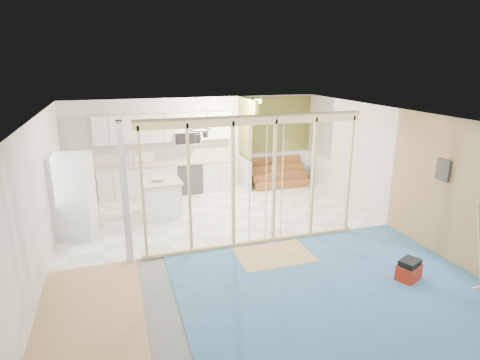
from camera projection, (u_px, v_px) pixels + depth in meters
name	position (u px, v px, depth m)	size (l,w,h in m)	color
room	(239.00, 184.00, 7.62)	(7.01, 8.01, 2.61)	slate
floor_overlays	(242.00, 244.00, 8.06)	(7.00, 8.00, 0.03)	white
stud_frame	(228.00, 171.00, 7.48)	(4.66, 0.14, 2.60)	beige
base_cabinets	(141.00, 184.00, 10.45)	(4.45, 2.24, 0.93)	silver
upper_cabinets	(166.00, 128.00, 10.71)	(3.60, 0.41, 0.85)	silver
green_partition	(268.00, 154.00, 11.66)	(2.25, 1.51, 2.60)	olive
pot_rack	(201.00, 132.00, 9.06)	(0.52, 0.52, 0.72)	black
sheathing_panel	(469.00, 198.00, 6.81)	(0.02, 4.00, 2.60)	tan
electrical_panel	(443.00, 170.00, 7.25)	(0.04, 0.30, 0.40)	#37373C
ceiling_light	(255.00, 101.00, 10.42)	(0.32, 0.32, 0.08)	#FFEABF
fridge	(74.00, 197.00, 8.20)	(0.89, 0.86, 1.76)	silver
island	(161.00, 198.00, 9.43)	(0.94, 0.94, 0.88)	white
bowl	(159.00, 179.00, 9.25)	(0.28, 0.28, 0.07)	silver
soap_bottle_a	(135.00, 158.00, 10.57)	(0.11, 0.12, 0.30)	silver
soap_bottle_b	(222.00, 154.00, 11.33)	(0.09, 0.09, 0.19)	silver
toolbox	(409.00, 270.00, 6.70)	(0.47, 0.42, 0.37)	#9A210E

